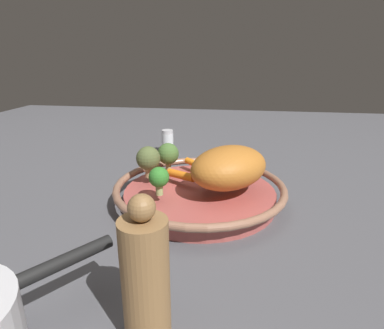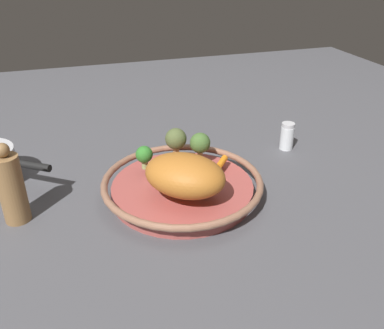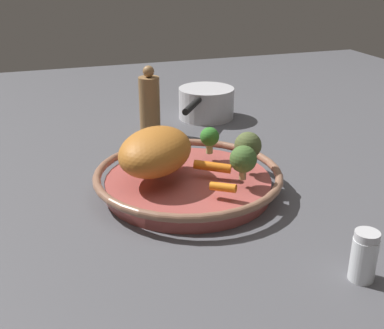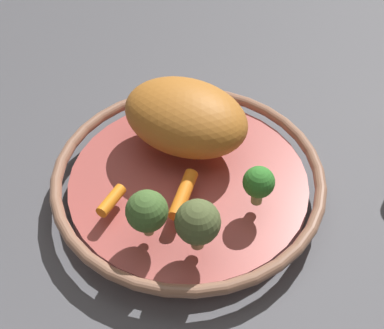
% 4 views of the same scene
% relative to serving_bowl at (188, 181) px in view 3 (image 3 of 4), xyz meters
% --- Properties ---
extents(ground_plane, '(2.30, 2.30, 0.00)m').
position_rel_serving_bowl_xyz_m(ground_plane, '(0.00, 0.00, -0.02)').
color(ground_plane, '#4C4C51').
extents(serving_bowl, '(0.34, 0.34, 0.04)m').
position_rel_serving_bowl_xyz_m(serving_bowl, '(0.00, 0.00, 0.00)').
color(serving_bowl, '#A84C47').
rests_on(serving_bowl, ground_plane).
extents(roast_chicken_piece, '(0.20, 0.20, 0.08)m').
position_rel_serving_bowl_xyz_m(roast_chicken_piece, '(-0.01, -0.06, 0.06)').
color(roast_chicken_piece, '#B46A26').
rests_on(roast_chicken_piece, serving_bowl).
extents(baby_carrot_left, '(0.05, 0.07, 0.02)m').
position_rel_serving_bowl_xyz_m(baby_carrot_left, '(0.02, 0.04, 0.03)').
color(baby_carrot_left, orange).
rests_on(baby_carrot_left, serving_bowl).
extents(baby_carrot_near_rim, '(0.04, 0.04, 0.02)m').
position_rel_serving_bowl_xyz_m(baby_carrot_near_rim, '(0.10, 0.03, 0.03)').
color(baby_carrot_near_rim, orange).
rests_on(baby_carrot_near_rim, serving_bowl).
extents(broccoli_floret_mid, '(0.05, 0.05, 0.07)m').
position_rel_serving_bowl_xyz_m(broccoli_floret_mid, '(0.02, 0.11, 0.06)').
color(broccoli_floret_mid, tan).
rests_on(broccoli_floret_mid, serving_bowl).
extents(broccoli_floret_small, '(0.04, 0.04, 0.05)m').
position_rel_serving_bowl_xyz_m(broccoli_floret_small, '(-0.07, 0.07, 0.05)').
color(broccoli_floret_small, '#96AB66').
rests_on(broccoli_floret_small, serving_bowl).
extents(broccoli_floret_large, '(0.05, 0.05, 0.06)m').
position_rel_serving_bowl_xyz_m(broccoli_floret_large, '(0.07, 0.08, 0.06)').
color(broccoli_floret_large, tan).
rests_on(broccoli_floret_large, serving_bowl).
extents(salt_shaker, '(0.03, 0.03, 0.07)m').
position_rel_serving_bowl_xyz_m(salt_shaker, '(0.32, 0.14, 0.01)').
color(salt_shaker, silver).
rests_on(salt_shaker, ground_plane).
extents(pepper_mill, '(0.05, 0.05, 0.17)m').
position_rel_serving_bowl_xyz_m(pepper_mill, '(-0.33, 0.01, 0.05)').
color(pepper_mill, olive).
rests_on(pepper_mill, ground_plane).
extents(saucepan, '(0.22, 0.18, 0.08)m').
position_rel_serving_bowl_xyz_m(saucepan, '(-0.41, 0.18, 0.02)').
color(saucepan, silver).
rests_on(saucepan, ground_plane).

